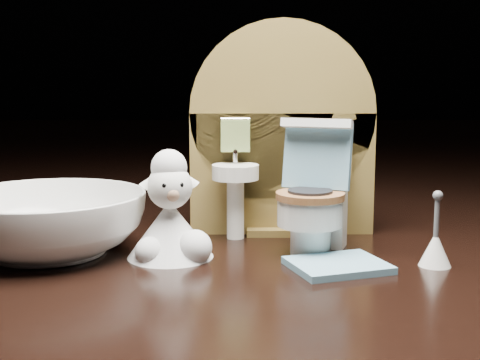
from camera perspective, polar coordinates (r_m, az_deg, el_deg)
The scene contains 6 objects.
backdrop_panel at distance 0.47m, azimuth 3.51°, elevation 3.33°, with size 0.13×0.05×0.15m.
toy_toilet at distance 0.43m, azimuth 6.37°, elevation -2.00°, with size 0.05×0.06×0.09m.
bath_mat at distance 0.40m, azimuth 8.34°, elevation -7.21°, with size 0.05×0.04×0.00m, color #699CB3.
toilet_brush at distance 0.41m, azimuth 16.34°, elevation -5.46°, with size 0.02×0.02×0.05m.
plush_lamb at distance 0.42m, azimuth -5.93°, elevation -3.41°, with size 0.05×0.05×0.07m.
ceramic_bowl at distance 0.44m, azimuth -16.09°, elevation -3.59°, with size 0.12×0.12×0.04m, color white.
Camera 1 is at (-0.03, -0.41, 0.11)m, focal length 50.00 mm.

